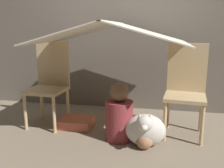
{
  "coord_description": "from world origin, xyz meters",
  "views": [
    {
      "loc": [
        0.51,
        -2.37,
        1.13
      ],
      "look_at": [
        0.0,
        0.24,
        0.54
      ],
      "focal_mm": 40.0,
      "sensor_mm": 36.0,
      "label": 1
    }
  ],
  "objects_px": {
    "chair_left": "(49,81)",
    "chair_right": "(186,87)",
    "dog": "(145,129)",
    "person_front": "(119,115)"
  },
  "relations": [
    {
      "from": "chair_left",
      "to": "chair_right",
      "type": "relative_size",
      "value": 1.0
    },
    {
      "from": "chair_left",
      "to": "dog",
      "type": "bearing_deg",
      "value": -15.94
    },
    {
      "from": "chair_left",
      "to": "person_front",
      "type": "xyz_separation_m",
      "value": [
        0.89,
        -0.3,
        -0.26
      ]
    },
    {
      "from": "chair_left",
      "to": "person_front",
      "type": "distance_m",
      "value": 0.97
    },
    {
      "from": "chair_left",
      "to": "dog",
      "type": "distance_m",
      "value": 1.28
    },
    {
      "from": "person_front",
      "to": "dog",
      "type": "xyz_separation_m",
      "value": [
        0.27,
        -0.11,
        -0.08
      ]
    },
    {
      "from": "chair_left",
      "to": "chair_right",
      "type": "xyz_separation_m",
      "value": [
        1.56,
        -0.0,
        0.0
      ]
    },
    {
      "from": "person_front",
      "to": "dog",
      "type": "height_order",
      "value": "person_front"
    },
    {
      "from": "dog",
      "to": "chair_right",
      "type": "bearing_deg",
      "value": 46.09
    },
    {
      "from": "chair_right",
      "to": "dog",
      "type": "distance_m",
      "value": 0.67
    }
  ]
}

